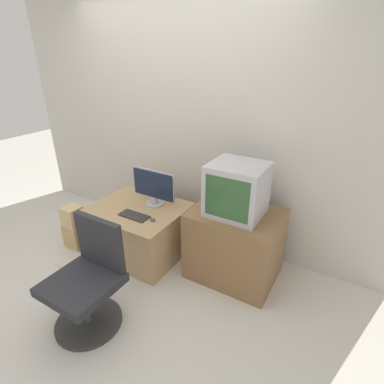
{
  "coord_description": "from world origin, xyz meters",
  "views": [
    {
      "loc": [
        1.73,
        -1.35,
        1.98
      ],
      "look_at": [
        0.42,
        0.86,
        0.77
      ],
      "focal_mm": 28.0,
      "sensor_mm": 36.0,
      "label": 1
    }
  ],
  "objects_px": {
    "main_monitor": "(154,188)",
    "keyboard": "(134,216)",
    "mouse": "(153,220)",
    "office_chair": "(88,283)",
    "cardboard_box_lower": "(76,236)",
    "crt_tv": "(237,190)",
    "book": "(68,264)"
  },
  "relations": [
    {
      "from": "main_monitor",
      "to": "keyboard",
      "type": "distance_m",
      "value": 0.36
    },
    {
      "from": "main_monitor",
      "to": "mouse",
      "type": "height_order",
      "value": "main_monitor"
    },
    {
      "from": "office_chair",
      "to": "cardboard_box_lower",
      "type": "bearing_deg",
      "value": 146.35
    },
    {
      "from": "main_monitor",
      "to": "keyboard",
      "type": "height_order",
      "value": "main_monitor"
    },
    {
      "from": "keyboard",
      "to": "office_chair",
      "type": "bearing_deg",
      "value": -76.37
    },
    {
      "from": "cardboard_box_lower",
      "to": "crt_tv",
      "type": "bearing_deg",
      "value": 14.5
    },
    {
      "from": "main_monitor",
      "to": "office_chair",
      "type": "height_order",
      "value": "main_monitor"
    },
    {
      "from": "book",
      "to": "mouse",
      "type": "bearing_deg",
      "value": 30.82
    },
    {
      "from": "mouse",
      "to": "cardboard_box_lower",
      "type": "bearing_deg",
      "value": -170.13
    },
    {
      "from": "book",
      "to": "main_monitor",
      "type": "bearing_deg",
      "value": 52.23
    },
    {
      "from": "crt_tv",
      "to": "cardboard_box_lower",
      "type": "distance_m",
      "value": 1.91
    },
    {
      "from": "main_monitor",
      "to": "crt_tv",
      "type": "distance_m",
      "value": 0.93
    },
    {
      "from": "crt_tv",
      "to": "office_chair",
      "type": "distance_m",
      "value": 1.4
    },
    {
      "from": "main_monitor",
      "to": "cardboard_box_lower",
      "type": "relative_size",
      "value": 1.98
    },
    {
      "from": "office_chair",
      "to": "cardboard_box_lower",
      "type": "distance_m",
      "value": 1.16
    },
    {
      "from": "keyboard",
      "to": "cardboard_box_lower",
      "type": "distance_m",
      "value": 0.87
    },
    {
      "from": "keyboard",
      "to": "cardboard_box_lower",
      "type": "height_order",
      "value": "keyboard"
    },
    {
      "from": "crt_tv",
      "to": "book",
      "type": "relative_size",
      "value": 2.25
    },
    {
      "from": "keyboard",
      "to": "office_chair",
      "type": "distance_m",
      "value": 0.81
    },
    {
      "from": "keyboard",
      "to": "mouse",
      "type": "distance_m",
      "value": 0.21
    },
    {
      "from": "crt_tv",
      "to": "cardboard_box_lower",
      "type": "xyz_separation_m",
      "value": [
        -1.68,
        -0.44,
        -0.78
      ]
    },
    {
      "from": "main_monitor",
      "to": "cardboard_box_lower",
      "type": "bearing_deg",
      "value": -149.67
    },
    {
      "from": "crt_tv",
      "to": "cardboard_box_lower",
      "type": "height_order",
      "value": "crt_tv"
    },
    {
      "from": "crt_tv",
      "to": "office_chair",
      "type": "bearing_deg",
      "value": -124.9
    },
    {
      "from": "mouse",
      "to": "cardboard_box_lower",
      "type": "xyz_separation_m",
      "value": [
        -0.96,
        -0.17,
        -0.41
      ]
    },
    {
      "from": "main_monitor",
      "to": "keyboard",
      "type": "xyz_separation_m",
      "value": [
        -0.02,
        -0.31,
        -0.18
      ]
    },
    {
      "from": "keyboard",
      "to": "book",
      "type": "bearing_deg",
      "value": -142.07
    },
    {
      "from": "mouse",
      "to": "cardboard_box_lower",
      "type": "distance_m",
      "value": 1.06
    },
    {
      "from": "mouse",
      "to": "cardboard_box_lower",
      "type": "relative_size",
      "value": 0.25
    },
    {
      "from": "mouse",
      "to": "book",
      "type": "xyz_separation_m",
      "value": [
        -0.77,
        -0.46,
        -0.52
      ]
    },
    {
      "from": "crt_tv",
      "to": "keyboard",
      "type": "bearing_deg",
      "value": -162.64
    },
    {
      "from": "main_monitor",
      "to": "cardboard_box_lower",
      "type": "distance_m",
      "value": 1.07
    }
  ]
}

